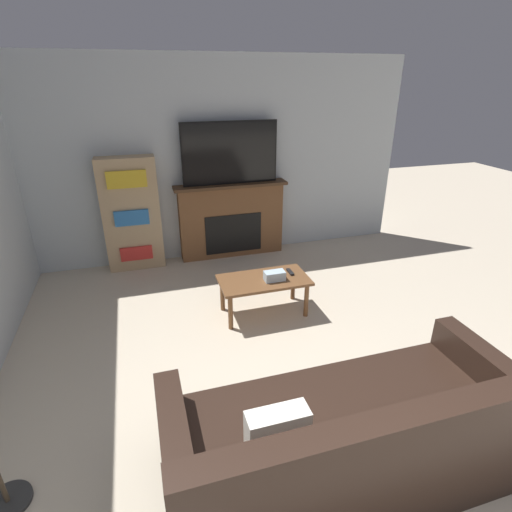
% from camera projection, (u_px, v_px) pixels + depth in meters
% --- Properties ---
extents(wall_back, '(5.72, 0.06, 2.70)m').
position_uv_depth(wall_back, '(209.00, 162.00, 5.45)').
color(wall_back, silver).
rests_on(wall_back, ground_plane).
extents(fireplace, '(1.58, 0.28, 1.07)m').
position_uv_depth(fireplace, '(232.00, 220.00, 5.73)').
color(fireplace, brown).
rests_on(fireplace, ground_plane).
extents(tv, '(1.30, 0.03, 0.83)m').
position_uv_depth(tv, '(230.00, 153.00, 5.32)').
color(tv, black).
rests_on(tv, fireplace).
extents(couch, '(2.33, 0.99, 0.87)m').
position_uv_depth(couch, '(350.00, 440.00, 2.56)').
color(couch, black).
rests_on(couch, ground_plane).
extents(coffee_table, '(0.97, 0.51, 0.43)m').
position_uv_depth(coffee_table, '(264.00, 284.00, 4.33)').
color(coffee_table, brown).
rests_on(coffee_table, ground_plane).
extents(tissue_box, '(0.22, 0.12, 0.10)m').
position_uv_depth(tissue_box, '(275.00, 276.00, 4.26)').
color(tissue_box, silver).
rests_on(tissue_box, coffee_table).
extents(remote_control, '(0.04, 0.15, 0.02)m').
position_uv_depth(remote_control, '(290.00, 272.00, 4.43)').
color(remote_control, black).
rests_on(remote_control, coffee_table).
extents(bookshelf, '(0.73, 0.29, 1.50)m').
position_uv_depth(bookshelf, '(132.00, 214.00, 5.26)').
color(bookshelf, tan).
rests_on(bookshelf, ground_plane).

